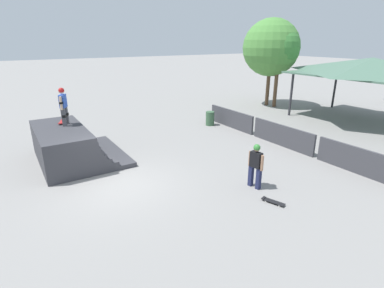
# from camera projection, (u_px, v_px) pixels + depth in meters

# --- Properties ---
(ground_plane) EXTENTS (160.00, 160.00, 0.00)m
(ground_plane) POSITION_uv_depth(u_px,v_px,m) (119.00, 185.00, 10.91)
(ground_plane) COLOR gray
(quarter_pipe_ramp) EXTENTS (4.28, 3.43, 1.52)m
(quarter_pipe_ramp) POSITION_uv_depth(u_px,v_px,m) (69.00, 146.00, 12.89)
(quarter_pipe_ramp) COLOR #38383D
(quarter_pipe_ramp) RESTS_ON ground
(skater_on_deck) EXTENTS (0.68, 0.45, 1.61)m
(skater_on_deck) POSITION_uv_depth(u_px,v_px,m) (63.00, 104.00, 12.67)
(skater_on_deck) COLOR #4C4C51
(skater_on_deck) RESTS_ON quarter_pipe_ramp
(skateboard_on_deck) EXTENTS (0.87, 0.48, 0.09)m
(skateboard_on_deck) POSITION_uv_depth(u_px,v_px,m) (62.00, 122.00, 13.27)
(skateboard_on_deck) COLOR red
(skateboard_on_deck) RESTS_ON quarter_pipe_ramp
(bystander_walking) EXTENTS (0.64, 0.27, 1.63)m
(bystander_walking) POSITION_uv_depth(u_px,v_px,m) (256.00, 162.00, 10.48)
(bystander_walking) COLOR #1E2347
(bystander_walking) RESTS_ON ground
(skateboard_on_ground) EXTENTS (0.79, 0.44, 0.09)m
(skateboard_on_ground) POSITION_uv_depth(u_px,v_px,m) (272.00, 201.00, 9.73)
(skateboard_on_ground) COLOR silver
(skateboard_on_ground) RESTS_ON ground
(barrier_fence) EXTENTS (11.70, 0.12, 1.05)m
(barrier_fence) POSITION_uv_depth(u_px,v_px,m) (282.00, 136.00, 14.83)
(barrier_fence) COLOR #3D3D42
(barrier_fence) RESTS_ON ground
(pavilion_shelter) EXTENTS (8.81, 5.84, 4.01)m
(pavilion_shelter) POSITION_uv_depth(u_px,v_px,m) (372.00, 67.00, 18.14)
(pavilion_shelter) COLOR #2D2D33
(pavilion_shelter) RESTS_ON ground
(tree_beside_pavilion) EXTENTS (3.02, 3.02, 6.01)m
(tree_beside_pavilion) POSITION_uv_depth(u_px,v_px,m) (279.00, 47.00, 22.22)
(tree_beside_pavilion) COLOR brown
(tree_beside_pavilion) RESTS_ON ground
(tree_far_back) EXTENTS (4.30, 4.30, 6.60)m
(tree_far_back) POSITION_uv_depth(u_px,v_px,m) (271.00, 48.00, 22.79)
(tree_far_back) COLOR brown
(tree_far_back) RESTS_ON ground
(trash_bin) EXTENTS (0.52, 0.52, 0.85)m
(trash_bin) POSITION_uv_depth(u_px,v_px,m) (210.00, 118.00, 18.45)
(trash_bin) COLOR #385B3D
(trash_bin) RESTS_ON ground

